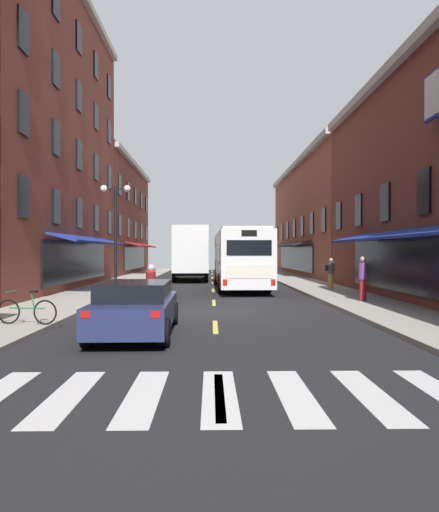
% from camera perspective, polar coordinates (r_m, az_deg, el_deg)
% --- Properties ---
extents(ground_plane, '(34.80, 80.00, 0.10)m').
position_cam_1_polar(ground_plane, '(17.25, -0.59, -6.63)').
color(ground_plane, black).
extents(lane_centre_dashes, '(0.14, 73.90, 0.01)m').
position_cam_1_polar(lane_centre_dashes, '(16.99, -0.59, -6.55)').
color(lane_centre_dashes, '#DBCC4C').
rests_on(lane_centre_dashes, ground).
extents(crosswalk_near, '(7.10, 2.80, 0.01)m').
position_cam_1_polar(crosswalk_near, '(7.41, 0.00, -15.80)').
color(crosswalk_near, silver).
rests_on(crosswalk_near, ground).
extents(sidewalk_left, '(3.00, 80.00, 0.14)m').
position_cam_1_polar(sidewalk_left, '(18.18, -19.64, -5.91)').
color(sidewalk_left, '#A39E93').
rests_on(sidewalk_left, ground).
extents(sidewalk_right, '(3.00, 80.00, 0.14)m').
position_cam_1_polar(sidewalk_right, '(18.26, 18.36, -5.88)').
color(sidewalk_right, '#A39E93').
rests_on(sidewalk_right, ground).
extents(transit_bus, '(2.78, 11.61, 3.29)m').
position_cam_1_polar(transit_bus, '(28.08, 2.34, -0.25)').
color(transit_bus, white).
rests_on(transit_bus, ground).
extents(box_truck, '(2.71, 7.82, 3.85)m').
position_cam_1_polar(box_truck, '(35.47, -3.40, 0.31)').
color(box_truck, white).
rests_on(box_truck, ground).
extents(sedan_near, '(2.00, 4.26, 1.27)m').
position_cam_1_polar(sedan_near, '(46.62, -2.57, -1.27)').
color(sedan_near, '#515154').
rests_on(sedan_near, ground).
extents(sedan_mid, '(1.96, 4.82, 1.34)m').
position_cam_1_polar(sedan_mid, '(12.56, -9.64, -5.89)').
color(sedan_mid, navy).
rests_on(sedan_mid, ground).
extents(motorcycle_rider, '(0.62, 2.07, 1.66)m').
position_cam_1_polar(motorcycle_rider, '(17.11, -7.93, -4.13)').
color(motorcycle_rider, black).
rests_on(motorcycle_rider, ground).
extents(bicycle_near, '(1.70, 0.48, 0.91)m').
position_cam_1_polar(bicycle_near, '(14.23, -21.44, -5.93)').
color(bicycle_near, black).
rests_on(bicycle_near, sidewalk_left).
extents(pedestrian_near, '(0.51, 0.36, 1.61)m').
position_cam_1_polar(pedestrian_near, '(26.92, 12.76, -1.86)').
color(pedestrian_near, '#B29947').
rests_on(pedestrian_near, sidewalk_right).
extents(pedestrian_mid, '(0.36, 0.36, 1.76)m').
position_cam_1_polar(pedestrian_mid, '(20.25, 16.29, -2.46)').
color(pedestrian_mid, maroon).
rests_on(pedestrian_mid, sidewalk_right).
extents(street_lamp_twin, '(1.42, 0.32, 5.09)m').
position_cam_1_polar(street_lamp_twin, '(23.65, -11.96, 2.60)').
color(street_lamp_twin, black).
rests_on(street_lamp_twin, sidewalk_left).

